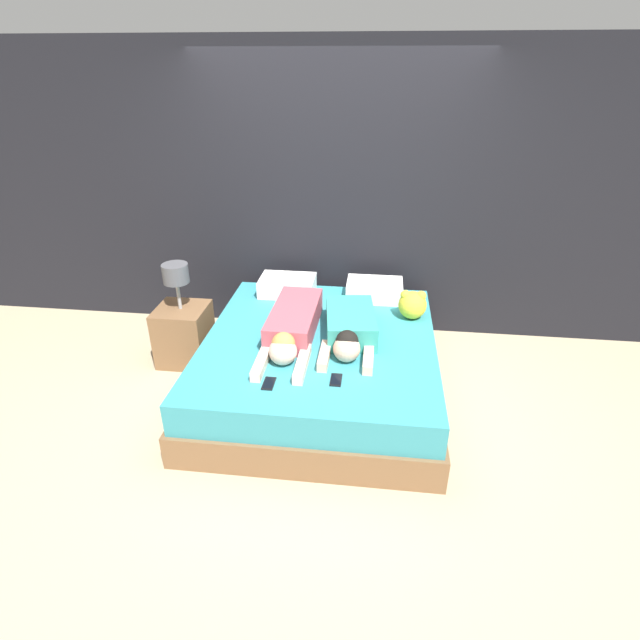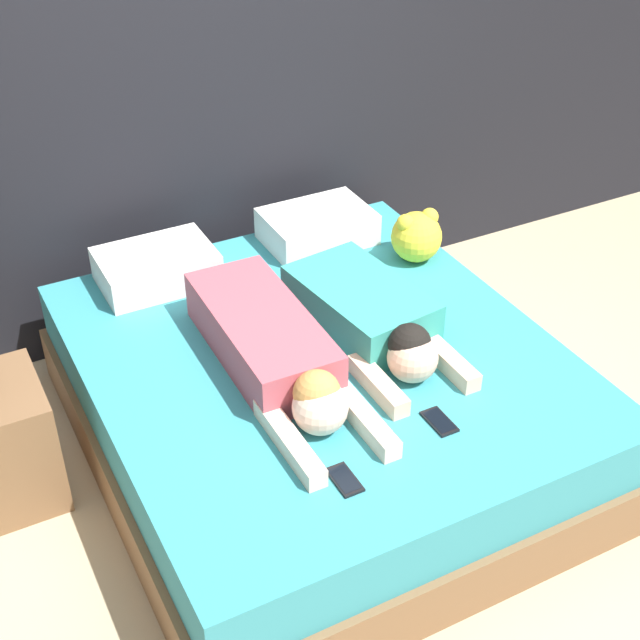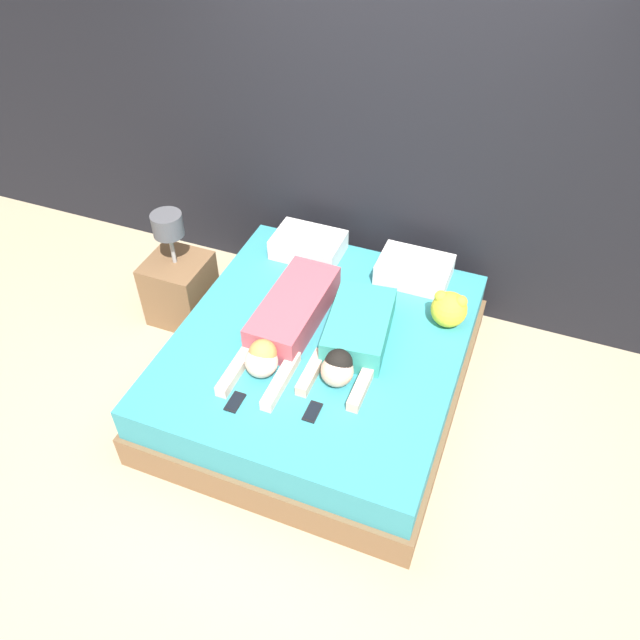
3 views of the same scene
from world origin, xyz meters
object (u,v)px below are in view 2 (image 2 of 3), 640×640
cell_phone_left (344,480)px  person_right (373,318)px  pillow_head_left (157,267)px  plush_toy (417,236)px  bed (320,399)px  pillow_head_right (317,226)px  person_left (275,351)px  cell_phone_right (439,422)px

cell_phone_left → person_right: bearing=53.3°
pillow_head_left → plush_toy: (1.11, -0.36, 0.05)m
bed → cell_phone_left: 0.76m
pillow_head_left → pillow_head_right: size_ratio=1.00×
person_left → cell_phone_left: bearing=-94.3°
person_right → cell_phone_left: 0.82m
cell_phone_right → pillow_head_left: bearing=113.0°
person_left → cell_phone_right: person_left is taller
person_left → cell_phone_right: (0.39, -0.54, -0.09)m
bed → pillow_head_right: (0.40, 0.79, 0.32)m
cell_phone_left → cell_phone_right: 0.45m
bed → pillow_head_right: 0.94m
pillow_head_left → person_left: person_left is taller
pillow_head_left → cell_phone_left: 1.46m
plush_toy → pillow_head_left: bearing=162.0°
bed → pillow_head_right: pillow_head_right is taller
pillow_head_left → pillow_head_right: 0.79m
pillow_head_right → person_right: person_right is taller
bed → cell_phone_right: 0.65m
pillow_head_right → cell_phone_left: size_ratio=3.38×
cell_phone_left → cell_phone_right: size_ratio=1.00×
pillow_head_right → person_left: size_ratio=0.43×
person_left → plush_toy: (0.93, 0.46, 0.02)m
person_right → cell_phone_right: 0.57m
bed → pillow_head_left: bearing=116.8°
bed → pillow_head_right: bearing=63.2°
cell_phone_left → pillow_head_right: bearing=65.7°
pillow_head_right → cell_phone_right: bearing=-99.1°
bed → person_left: size_ratio=1.77×
cell_phone_right → cell_phone_left: bearing=-167.7°
pillow_head_right → cell_phone_right: 1.38m
person_left → plush_toy: plush_toy is taller
pillow_head_left → pillow_head_right: bearing=0.0°
person_left → cell_phone_right: bearing=-54.0°
person_left → cell_phone_left: 0.64m
cell_phone_left → cell_phone_right: bearing=12.3°
person_right → person_left: bearing=-177.4°
pillow_head_left → plush_toy: plush_toy is taller
cell_phone_right → plush_toy: plush_toy is taller
pillow_head_right → person_right: 0.82m
bed → person_left: (-0.21, -0.04, 0.35)m
pillow_head_right → person_left: bearing=-126.5°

